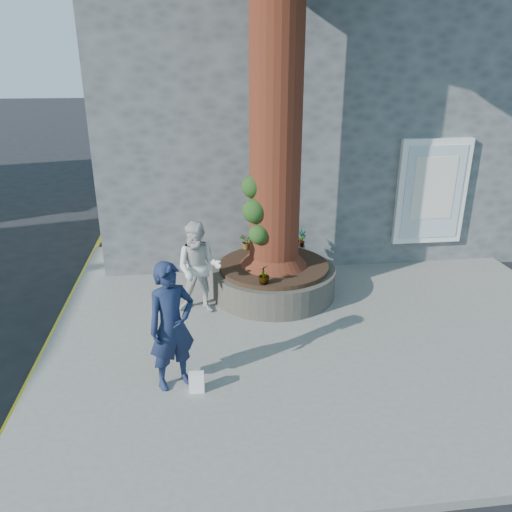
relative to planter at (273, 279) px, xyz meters
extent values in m
plane|color=black|center=(-0.80, -2.00, -0.41)|extent=(120.00, 120.00, 0.00)
cube|color=slate|center=(0.70, -1.00, -0.35)|extent=(9.00, 8.00, 0.12)
cube|color=yellow|center=(-3.85, -1.00, -0.41)|extent=(0.10, 30.00, 0.01)
cube|color=#4C5052|center=(1.70, 5.20, 2.59)|extent=(10.00, 8.00, 6.00)
cube|color=white|center=(3.50, 1.14, 1.29)|extent=(1.50, 0.12, 2.20)
cube|color=silver|center=(3.50, 1.08, 1.29)|extent=(1.25, 0.04, 1.95)
cube|color=silver|center=(3.50, 1.06, 1.39)|extent=(0.90, 0.02, 1.30)
cylinder|color=black|center=(0.00, 0.00, -0.03)|extent=(2.30, 2.30, 0.52)
cylinder|color=black|center=(0.00, 0.00, 0.27)|extent=(2.04, 2.04, 0.08)
cylinder|color=#491E12|center=(0.00, 0.00, 4.06)|extent=(0.90, 0.90, 7.50)
cone|color=#491E12|center=(0.00, 0.00, 0.66)|extent=(1.24, 1.24, 0.70)
sphere|color=#183712|center=(-0.38, -0.20, 1.41)|extent=(0.44, 0.44, 0.44)
sphere|color=#183712|center=(-0.32, -0.30, 1.01)|extent=(0.36, 0.36, 0.36)
sphere|color=#183712|center=(-0.40, -0.08, 1.81)|extent=(0.40, 0.40, 0.40)
imported|color=#16203D|center=(-1.78, -2.66, 0.60)|extent=(0.77, 0.67, 1.78)
imported|color=beige|center=(-1.39, -0.56, 0.53)|extent=(0.89, 0.75, 1.64)
cube|color=white|center=(-1.49, -2.87, -0.15)|extent=(0.20, 0.12, 0.28)
imported|color=gray|center=(0.71, 0.85, 0.50)|extent=(0.23, 0.20, 0.38)
imported|color=gray|center=(0.03, 0.85, 0.53)|extent=(0.32, 0.32, 0.44)
imported|color=gray|center=(-0.31, -0.85, 0.48)|extent=(0.27, 0.27, 0.34)
imported|color=gray|center=(-0.41, 0.85, 0.46)|extent=(0.36, 0.37, 0.31)
camera|label=1|loc=(-1.39, -8.49, 3.83)|focal=35.00mm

